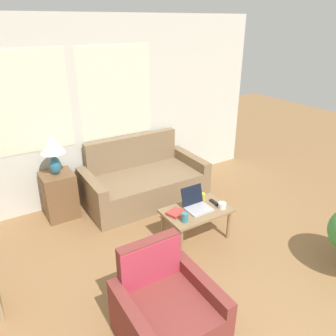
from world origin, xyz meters
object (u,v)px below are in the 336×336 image
(armchair, at_px, (166,312))
(table_lamp, at_px, (52,148))
(couch, at_px, (143,182))
(cup_white, at_px, (202,196))
(cup_yellow, at_px, (185,217))
(book_red, at_px, (176,213))
(tv_remote, at_px, (214,202))
(coffee_table, at_px, (196,214))
(laptop, at_px, (196,204))
(cup_navy, at_px, (222,205))

(armchair, bearing_deg, table_lamp, 95.73)
(couch, distance_m, cup_white, 1.15)
(cup_yellow, xyz_separation_m, book_red, (-0.00, 0.19, -0.04))
(armchair, xyz_separation_m, tv_remote, (1.31, 1.00, 0.17))
(coffee_table, height_order, tv_remote, tv_remote)
(table_lamp, relative_size, cup_yellow, 4.93)
(couch, distance_m, armchair, 2.44)
(coffee_table, bearing_deg, table_lamp, 131.92)
(couch, height_order, coffee_table, couch)
(laptop, height_order, cup_yellow, laptop)
(couch, distance_m, coffee_table, 1.27)
(coffee_table, height_order, cup_white, cup_white)
(coffee_table, distance_m, laptop, 0.12)
(cup_white, distance_m, tv_remote, 0.17)
(cup_yellow, relative_size, book_red, 0.47)
(table_lamp, bearing_deg, armchair, -84.27)
(armchair, distance_m, tv_remote, 1.66)
(armchair, bearing_deg, cup_navy, 32.79)
(coffee_table, bearing_deg, tv_remote, 2.88)
(couch, relative_size, cup_navy, 18.15)
(couch, distance_m, table_lamp, 1.42)
(cup_navy, bearing_deg, laptop, 147.92)
(armchair, height_order, laptop, armchair)
(laptop, xyz_separation_m, cup_white, (0.19, 0.13, -0.01))
(book_red, distance_m, tv_remote, 0.55)
(cup_navy, distance_m, cup_yellow, 0.55)
(coffee_table, bearing_deg, laptop, 60.31)
(couch, distance_m, cup_navy, 1.45)
(armchair, xyz_separation_m, book_red, (0.77, 1.03, 0.18))
(laptop, bearing_deg, book_red, 177.22)
(book_red, bearing_deg, table_lamp, 126.38)
(couch, distance_m, laptop, 1.24)
(table_lamp, xyz_separation_m, cup_navy, (1.56, -1.55, -0.55))
(laptop, distance_m, cup_white, 0.23)
(armchair, relative_size, tv_remote, 5.39)
(cup_navy, relative_size, book_red, 0.43)
(armchair, xyz_separation_m, cup_navy, (1.32, 0.85, 0.20))
(cup_navy, relative_size, cup_white, 1.12)
(couch, bearing_deg, cup_yellow, -97.69)
(cup_navy, height_order, cup_yellow, cup_yellow)
(table_lamp, bearing_deg, coffee_table, -48.08)
(couch, height_order, cup_navy, couch)
(table_lamp, distance_m, laptop, 1.97)
(cup_yellow, bearing_deg, cup_navy, 0.51)
(coffee_table, distance_m, cup_navy, 0.33)
(laptop, distance_m, book_red, 0.29)
(armchair, xyz_separation_m, cup_white, (1.24, 1.15, 0.21))
(table_lamp, distance_m, cup_navy, 2.27)
(armchair, relative_size, cup_navy, 8.41)
(laptop, relative_size, cup_yellow, 2.79)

